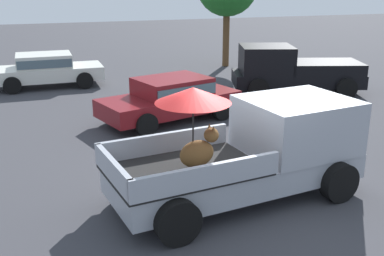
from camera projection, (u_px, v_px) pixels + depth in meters
The scene contains 5 objects.
ground_plane at pixel (236, 198), 9.37m from camera, with size 80.00×80.00×0.00m, color #38383D.
pickup_truck_main at pixel (256, 149), 9.25m from camera, with size 5.26×2.83×2.40m.
pickup_truck_red at pixel (292, 70), 17.66m from camera, with size 5.12×3.23×1.80m.
parked_sedan_near at pixel (171, 97), 14.27m from camera, with size 4.63×2.95×1.33m.
parked_sedan_far at pixel (46, 68), 18.72m from camera, with size 4.32×2.01×1.33m.
Camera 1 is at (-3.53, -7.76, 4.23)m, focal length 43.72 mm.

